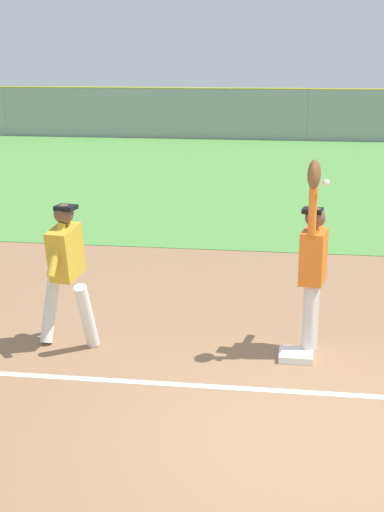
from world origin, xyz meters
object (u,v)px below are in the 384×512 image
at_px(first_base, 296,355).
at_px(parked_car_white, 226,113).
at_px(fielder, 313,260).
at_px(parked_car_blue, 348,115).
at_px(runner, 66,265).
at_px(baseball, 326,183).

height_order(first_base, parked_car_white, parked_car_white).
relative_size(fielder, parked_car_white, 0.50).
bearing_deg(parked_car_white, parked_car_blue, -0.06).
xyz_separation_m(runner, baseball, (2.92, -0.03, 1.05)).
distance_m(first_base, parked_car_blue, 25.89).
xyz_separation_m(first_base, baseball, (0.25, -0.03, 2.00)).
distance_m(first_base, fielder, 1.11).
xyz_separation_m(parked_car_white, parked_car_blue, (5.46, -0.55, 0.00)).
bearing_deg(baseball, parked_car_white, 98.20).
height_order(runner, baseball, baseball).
height_order(parked_car_white, parked_car_blue, same).
bearing_deg(first_base, parked_car_white, 97.68).
bearing_deg(runner, first_base, 9.49).
bearing_deg(baseball, runner, 179.44).
relative_size(parked_car_white, parked_car_blue, 1.01).
distance_m(runner, parked_car_white, 26.37).
relative_size(runner, parked_car_blue, 0.38).
height_order(runner, parked_car_blue, runner).
bearing_deg(first_base, parked_car_blue, 85.78).
xyz_separation_m(first_base, parked_car_white, (-3.55, 26.36, 0.63)).
distance_m(fielder, runner, 2.84).
height_order(baseball, parked_car_white, baseball).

